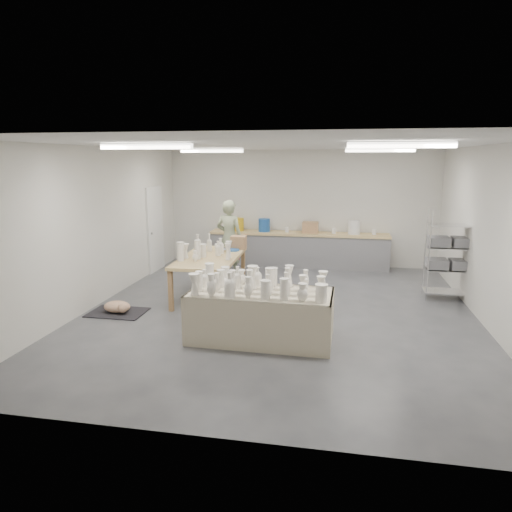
% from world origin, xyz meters
% --- Properties ---
extents(room, '(8.00, 8.02, 3.00)m').
position_xyz_m(room, '(-0.11, 0.08, 2.06)').
color(room, '#424449').
rests_on(room, ground).
extents(back_counter, '(4.60, 0.60, 1.24)m').
position_xyz_m(back_counter, '(-0.01, 3.68, 0.49)').
color(back_counter, tan).
rests_on(back_counter, ground).
extents(wire_shelf, '(0.88, 0.48, 1.80)m').
position_xyz_m(wire_shelf, '(3.20, 1.40, 0.92)').
color(wire_shelf, silver).
rests_on(wire_shelf, ground).
extents(drying_table, '(2.22, 1.09, 1.15)m').
position_xyz_m(drying_table, '(-0.11, -1.37, 0.44)').
color(drying_table, olive).
rests_on(drying_table, ground).
extents(work_table, '(1.18, 2.26, 1.21)m').
position_xyz_m(work_table, '(-1.50, 0.80, 0.84)').
color(work_table, tan).
rests_on(work_table, ground).
extents(rug, '(1.00, 0.70, 0.02)m').
position_xyz_m(rug, '(-2.90, -0.63, 0.01)').
color(rug, black).
rests_on(rug, ground).
extents(cat, '(0.51, 0.38, 0.21)m').
position_xyz_m(cat, '(-2.88, -0.65, 0.13)').
color(cat, white).
rests_on(cat, rug).
extents(potter, '(0.74, 0.57, 1.82)m').
position_xyz_m(potter, '(-1.55, 2.50, 0.91)').
color(potter, gray).
rests_on(potter, ground).
extents(red_stool, '(0.45, 0.45, 0.34)m').
position_xyz_m(red_stool, '(-1.55, 2.77, 0.31)').
color(red_stool, red).
rests_on(red_stool, ground).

